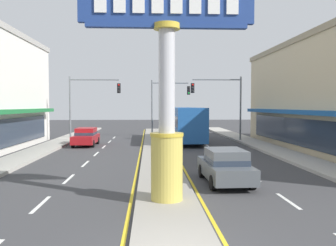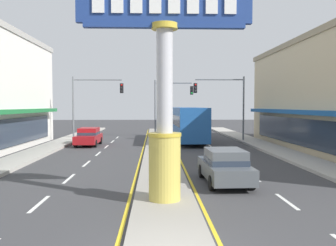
{
  "view_description": "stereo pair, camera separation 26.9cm",
  "coord_description": "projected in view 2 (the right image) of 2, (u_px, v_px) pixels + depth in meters",
  "views": [
    {
      "loc": [
        -0.61,
        -7.83,
        3.44
      ],
      "look_at": [
        0.3,
        9.58,
        2.6
      ],
      "focal_mm": 38.62,
      "sensor_mm": 36.0,
      "label": 1
    },
    {
      "loc": [
        -0.34,
        -7.84,
        3.44
      ],
      "look_at": [
        0.3,
        9.58,
        2.6
      ],
      "focal_mm": 38.62,
      "sensor_mm": 36.0,
      "label": 2
    }
  ],
  "objects": [
    {
      "name": "traffic_light_right_side",
      "position": [
        225.0,
        97.0,
        34.11
      ],
      "size": [
        4.86,
        0.46,
        6.2
      ],
      "color": "slate",
      "rests_on": "ground"
    },
    {
      "name": "sedan_near_right_lane",
      "position": [
        225.0,
        166.0,
        15.9
      ],
      "size": [
        1.93,
        4.35,
        1.53
      ],
      "color": "#4C5156",
      "rests_on": "ground"
    },
    {
      "name": "traffic_light_median_far",
      "position": [
        169.0,
        99.0,
        39.12
      ],
      "size": [
        4.2,
        0.46,
        6.2
      ],
      "color": "slate",
      "rests_on": "ground"
    },
    {
      "name": "district_sign",
      "position": [
        165.0,
        87.0,
        12.48
      ],
      "size": [
        6.02,
        1.17,
        7.62
      ],
      "color": "gold",
      "rests_on": "median_strip"
    },
    {
      "name": "traffic_light_left_side",
      "position": [
        92.0,
        97.0,
        34.28
      ],
      "size": [
        4.86,
        0.46,
        6.2
      ],
      "color": "slate",
      "rests_on": "ground"
    },
    {
      "name": "sedan_near_left_lane",
      "position": [
        89.0,
        136.0,
        31.09
      ],
      "size": [
        1.88,
        4.32,
        1.53
      ],
      "color": "maroon",
      "rests_on": "ground"
    },
    {
      "name": "lane_markings",
      "position": [
        160.0,
        156.0,
        24.62
      ],
      "size": [
        8.93,
        52.0,
        0.01
      ],
      "color": "silver",
      "rests_on": "ground"
    },
    {
      "name": "sidewalk_right",
      "position": [
        291.0,
        155.0,
        24.3
      ],
      "size": [
        2.24,
        60.0,
        0.18
      ],
      "primitive_type": "cube",
      "color": "#ADA89E",
      "rests_on": "ground"
    },
    {
      "name": "sidewalk_left",
      "position": [
        26.0,
        157.0,
        23.65
      ],
      "size": [
        2.24,
        60.0,
        0.18
      ],
      "primitive_type": "cube",
      "color": "#ADA89E",
      "rests_on": "ground"
    },
    {
      "name": "bus_far_right_lane",
      "position": [
        187.0,
        122.0,
        34.2
      ],
      "size": [
        2.85,
        11.27,
        3.26
      ],
      "color": "#1E5199",
      "rests_on": "ground"
    },
    {
      "name": "median_strip",
      "position": [
        160.0,
        152.0,
        25.97
      ],
      "size": [
        2.19,
        52.0,
        0.14
      ],
      "primitive_type": "cube",
      "color": "gray",
      "rests_on": "ground"
    }
  ]
}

